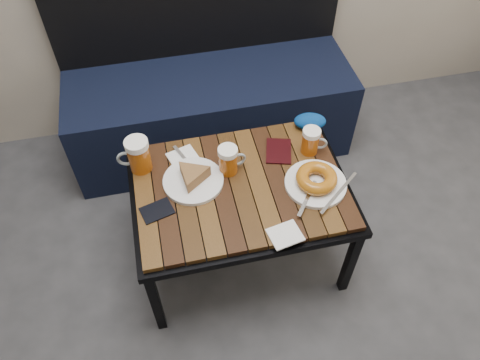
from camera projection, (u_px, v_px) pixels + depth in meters
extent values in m
cube|color=black|center=(211.00, 112.00, 2.42)|extent=(1.40, 0.50, 0.45)
cube|color=black|center=(198.00, 4.00, 2.20)|extent=(1.40, 0.05, 0.50)
cube|color=black|center=(156.00, 302.00, 1.76)|extent=(0.04, 0.03, 0.42)
cube|color=black|center=(350.00, 262.00, 1.87)|extent=(0.03, 0.03, 0.42)
cube|color=black|center=(142.00, 189.00, 2.11)|extent=(0.04, 0.04, 0.42)
cube|color=black|center=(307.00, 161.00, 2.22)|extent=(0.03, 0.04, 0.42)
cube|color=black|center=(240.00, 191.00, 1.82)|extent=(0.84, 0.62, 0.03)
cube|color=#38220C|center=(240.00, 186.00, 1.80)|extent=(0.80, 0.58, 0.02)
cylinder|color=#A74C0D|center=(139.00, 157.00, 1.80)|extent=(0.09, 0.09, 0.12)
cylinder|color=white|center=(136.00, 144.00, 1.75)|extent=(0.09, 0.09, 0.03)
torus|color=#8C999E|center=(126.00, 159.00, 1.80)|extent=(0.07, 0.02, 0.07)
cylinder|color=#A74C0D|center=(228.00, 162.00, 1.80)|extent=(0.08, 0.08, 0.10)
cylinder|color=white|center=(228.00, 151.00, 1.75)|extent=(0.08, 0.08, 0.02)
torus|color=#8C999E|center=(238.00, 159.00, 1.81)|extent=(0.06, 0.02, 0.06)
cylinder|color=#A74C0D|center=(310.00, 143.00, 1.87)|extent=(0.09, 0.09, 0.09)
cylinder|color=white|center=(312.00, 132.00, 1.83)|extent=(0.07, 0.07, 0.02)
torus|color=#8C999E|center=(320.00, 143.00, 1.87)|extent=(0.06, 0.03, 0.06)
cylinder|color=white|center=(193.00, 181.00, 1.80)|extent=(0.23, 0.23, 0.02)
cylinder|color=white|center=(315.00, 184.00, 1.79)|extent=(0.24, 0.24, 0.02)
torus|color=#944A0D|center=(317.00, 178.00, 1.76)|extent=(0.16, 0.16, 0.05)
cube|color=#A5A8AD|center=(339.00, 193.00, 1.75)|extent=(0.20, 0.16, 0.00)
cube|color=#A5A8AD|center=(307.00, 198.00, 1.73)|extent=(0.12, 0.15, 0.00)
cube|color=white|center=(184.00, 158.00, 1.88)|extent=(0.14, 0.14, 0.01)
cube|color=#A5A8AD|center=(183.00, 157.00, 1.87)|extent=(0.07, 0.14, 0.00)
cube|color=white|center=(285.00, 235.00, 1.64)|extent=(0.13, 0.11, 0.01)
cube|color=black|center=(157.00, 211.00, 1.71)|extent=(0.13, 0.11, 0.01)
cube|color=black|center=(279.00, 151.00, 1.90)|extent=(0.13, 0.16, 0.01)
ellipsoid|color=#050A87|center=(310.00, 121.00, 1.98)|extent=(0.15, 0.12, 0.06)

